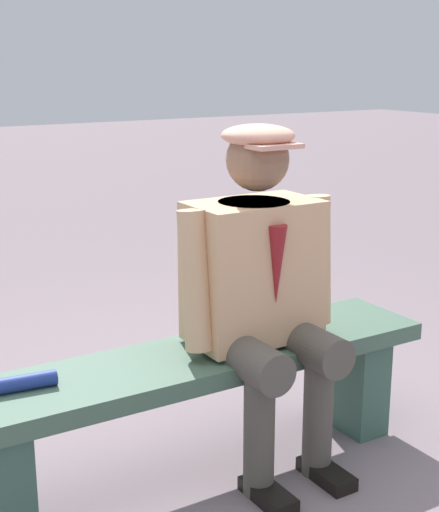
# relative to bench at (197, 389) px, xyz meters

# --- Properties ---
(ground_plane) EXTENTS (30.00, 30.00, 0.00)m
(ground_plane) POSITION_rel_bench_xyz_m (0.00, 0.00, -0.33)
(ground_plane) COLOR gray
(bench) EXTENTS (1.86, 0.39, 0.47)m
(bench) POSITION_rel_bench_xyz_m (0.00, 0.00, 0.00)
(bench) COLOR #456351
(bench) RESTS_ON ground
(seated_man) EXTENTS (0.64, 0.56, 1.28)m
(seated_man) POSITION_rel_bench_xyz_m (-0.24, 0.05, 0.38)
(seated_man) COLOR tan
(seated_man) RESTS_ON ground
(rolled_magazine) EXTENTS (0.25, 0.08, 0.05)m
(rolled_magazine) POSITION_rel_bench_xyz_m (0.64, -0.02, 0.17)
(rolled_magazine) COLOR navy
(rolled_magazine) RESTS_ON bench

